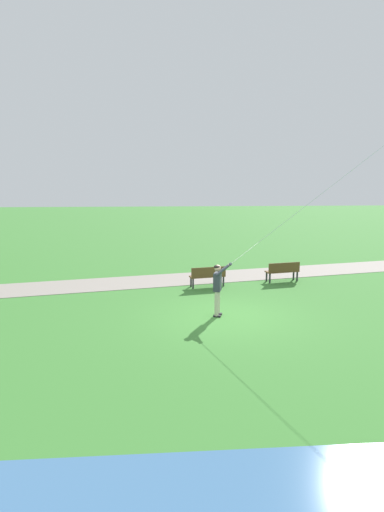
% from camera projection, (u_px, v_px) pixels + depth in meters
% --- Properties ---
extents(ground_plane, '(120.00, 120.00, 0.00)m').
position_uv_depth(ground_plane, '(227.00, 316.00, 14.06)').
color(ground_plane, '#3D7F33').
extents(walkway_path, '(8.82, 31.82, 0.02)m').
position_uv_depth(walkway_path, '(165.00, 280.00, 19.13)').
color(walkway_path, gray).
rests_on(walkway_path, ground).
extents(person_kite_flyer, '(0.50, 0.63, 1.83)m').
position_uv_depth(person_kite_flyer, '(218.00, 285.00, 13.95)').
color(person_kite_flyer, '#232328').
rests_on(person_kite_flyer, ground).
extents(park_bench_near_walkway, '(0.73, 1.56, 0.88)m').
position_uv_depth(park_bench_near_walkway, '(283.00, 270.00, 18.81)').
color(park_bench_near_walkway, brown).
rests_on(park_bench_near_walkway, ground).
extents(park_bench_far_walkway, '(0.73, 1.56, 0.88)m').
position_uv_depth(park_bench_far_walkway, '(208.00, 275.00, 17.86)').
color(park_bench_far_walkway, brown).
rests_on(park_bench_far_walkway, ground).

